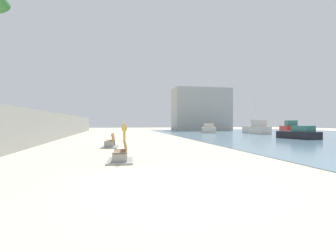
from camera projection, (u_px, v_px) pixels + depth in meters
ground_plane at (131, 140)px, 24.86m from camera, size 120.00×120.00×0.00m
seawall at (48, 127)px, 23.36m from camera, size 0.80×64.00×2.68m
bench_near at (121, 156)px, 11.42m from camera, size 1.21×2.16×0.98m
bench_far at (110, 144)px, 17.95m from camera, size 1.26×2.18×0.98m
person_walking at (124, 130)px, 24.78m from camera, size 0.50×0.29×1.78m
boat_mid_bay at (209, 129)px, 43.12m from camera, size 3.90×6.03×1.52m
boat_distant at (256, 128)px, 38.98m from camera, size 2.54×7.09×5.23m
boat_nearest at (290, 127)px, 47.24m from camera, size 3.41×4.54×2.06m
boat_outer at (299, 134)px, 26.83m from camera, size 2.75×4.38×1.37m
harbor_building at (201, 110)px, 55.50m from camera, size 12.00×6.00×9.00m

